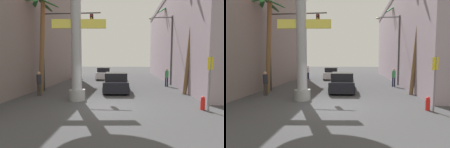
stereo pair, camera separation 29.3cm
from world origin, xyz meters
TOP-DOWN VIEW (x-y plane):
  - ground_plane at (0.00, 10.00)m, footprint 87.87×87.87m
  - building_left at (-9.97, 6.35)m, footprint 7.30×20.38m
  - building_right at (9.97, 12.98)m, footprint 8.51×24.94m
  - neon_sign_pole at (-2.04, 1.40)m, footprint 3.75×1.04m
  - street_lamp at (5.37, 8.97)m, footprint 2.43×0.28m
  - crossing_sign at (5.34, -0.42)m, footprint 0.47×0.47m
  - traffic_light_mast at (-4.33, 4.46)m, footprint 4.88×0.32m
  - car_lead at (0.27, 5.10)m, footprint 2.22×4.90m
  - car_far at (-1.92, 14.11)m, footprint 2.08×4.43m
  - palm_tree_near_left at (-5.57, 3.80)m, footprint 3.21×3.42m
  - palm_tree_mid_right at (6.02, 12.59)m, footprint 2.39×2.33m
  - palm_tree_near_right at (5.89, 4.11)m, footprint 2.91×2.75m
  - pedestrian_curb_left at (-5.19, 2.54)m, footprint 0.35×0.35m
  - pedestrian_mid_right at (5.08, 7.79)m, footprint 0.43×0.43m
  - pedestrian_far_left at (-5.14, 13.81)m, footprint 0.47×0.47m
  - fire_hydrant at (5.14, -0.21)m, footprint 0.22×0.22m

SIDE VIEW (x-z plane):
  - ground_plane at x=0.00m, z-range 0.00..0.00m
  - fire_hydrant at x=5.14m, z-range -0.01..0.71m
  - car_lead at x=0.27m, z-range -0.08..1.48m
  - car_far at x=-1.92m, z-range -0.05..1.51m
  - pedestrian_far_left at x=-5.14m, z-range 0.15..1.90m
  - pedestrian_curb_left at x=-5.19m, z-range 0.15..1.91m
  - pedestrian_mid_right at x=5.08m, z-range 0.15..1.91m
  - crossing_sign at x=5.34m, z-range 0.43..3.22m
  - street_lamp at x=5.37m, z-range 0.74..7.81m
  - traffic_light_mast at x=-4.33m, z-range 1.25..7.69m
  - palm_tree_near_left at x=-5.57m, z-range 0.95..8.39m
  - building_right at x=9.97m, z-range 0.01..10.30m
  - neon_sign_pole at x=-2.04m, z-range 0.13..10.25m
  - palm_tree_mid_right at x=6.02m, z-range 0.84..9.78m
  - palm_tree_near_right at x=5.89m, z-range 1.41..10.49m
  - building_left at x=-9.97m, z-range 0.01..13.32m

